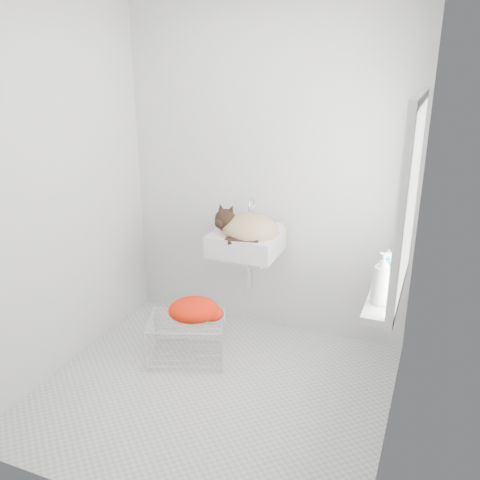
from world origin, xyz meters
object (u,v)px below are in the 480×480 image
at_px(bottle_a, 380,303).
at_px(bottle_c, 388,278).
at_px(cat, 247,228).
at_px(wire_rack, 187,339).
at_px(bottle_b, 385,287).
at_px(sink, 246,233).

bearing_deg(bottle_a, bottle_c, 90.00).
height_order(cat, bottle_a, cat).
bearing_deg(bottle_c, wire_rack, -179.28).
bearing_deg(cat, wire_rack, -118.98).
distance_m(wire_rack, bottle_b, 1.51).
relative_size(wire_rack, bottle_a, 2.17).
relative_size(cat, wire_rack, 0.88).
xyz_separation_m(sink, wire_rack, (-0.27, -0.45, -0.70)).
bearing_deg(wire_rack, bottle_b, -5.33).
height_order(bottle_b, bottle_c, bottle_b).
bearing_deg(bottle_a, bottle_b, 90.00).
bearing_deg(wire_rack, bottle_a, -13.92).
distance_m(sink, cat, 0.05).
xyz_separation_m(sink, cat, (0.01, -0.02, 0.04)).
bearing_deg(bottle_a, cat, 143.77).
bearing_deg(bottle_a, sink, 143.48).
height_order(sink, cat, cat).
bearing_deg(wire_rack, bottle_c, 0.72).
distance_m(bottle_b, bottle_c, 0.14).
xyz_separation_m(wire_rack, bottle_a, (1.33, -0.33, 0.70)).
bearing_deg(cat, bottle_a, -31.90).
distance_m(sink, bottle_c, 1.15).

